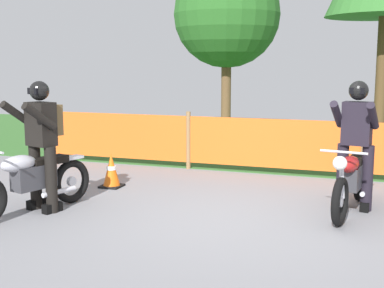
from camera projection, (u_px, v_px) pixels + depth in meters
name	position (u px, v px, depth m)	size (l,w,h in m)	color
ground	(229.00, 219.00, 6.46)	(24.00, 24.00, 0.02)	gray
grass_verge	(299.00, 143.00, 12.51)	(24.00, 7.44, 0.01)	#386B2D
barrier_fence	(271.00, 144.00, 8.96)	(9.17, 0.08, 1.05)	olive
tree_leftmost	(227.00, 15.00, 14.56)	(2.99, 2.99, 4.78)	brown
motorcycle_lead	(30.00, 180.00, 6.60)	(0.78, 1.87, 0.91)	black
motorcycle_trailing	(352.00, 180.00, 6.66)	(0.61, 1.87, 0.89)	black
rider_lead	(42.00, 139.00, 6.69)	(0.66, 0.76, 1.69)	black
rider_trailing	(356.00, 141.00, 6.74)	(0.61, 0.62, 1.69)	black
traffic_cone	(111.00, 171.00, 8.08)	(0.32, 0.32, 0.53)	black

